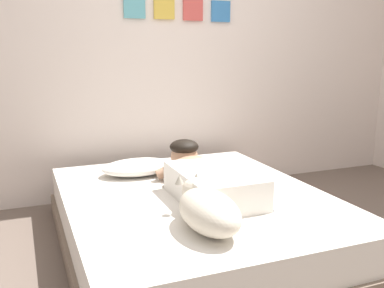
% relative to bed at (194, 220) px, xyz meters
% --- Properties ---
extents(ground_plane, '(12.94, 12.94, 0.00)m').
position_rel_bed_xyz_m(ground_plane, '(0.32, -0.55, -0.17)').
color(ground_plane, '#66564C').
extents(back_wall, '(4.47, 0.12, 2.50)m').
position_rel_bed_xyz_m(back_wall, '(0.32, 1.19, 1.08)').
color(back_wall, silver).
rests_on(back_wall, ground).
extents(bed, '(1.59, 1.94, 0.34)m').
position_rel_bed_xyz_m(bed, '(0.00, 0.00, 0.00)').
color(bed, '#726051').
rests_on(bed, ground).
extents(pillow, '(0.52, 0.32, 0.11)m').
position_rel_bed_xyz_m(pillow, '(-0.21, 0.55, 0.23)').
color(pillow, white).
rests_on(pillow, bed).
extents(person_lying, '(0.43, 0.92, 0.27)m').
position_rel_bed_xyz_m(person_lying, '(0.07, -0.00, 0.28)').
color(person_lying, silver).
rests_on(person_lying, bed).
extents(dog, '(0.26, 0.57, 0.21)m').
position_rel_bed_xyz_m(dog, '(-0.14, -0.51, 0.28)').
color(dog, beige).
rests_on(dog, bed).
extents(coffee_cup, '(0.12, 0.09, 0.07)m').
position_rel_bed_xyz_m(coffee_cup, '(0.09, 0.33, 0.21)').
color(coffee_cup, teal).
rests_on(coffee_cup, bed).
extents(cell_phone, '(0.07, 0.14, 0.01)m').
position_rel_bed_xyz_m(cell_phone, '(0.26, -0.38, 0.18)').
color(cell_phone, black).
rests_on(cell_phone, bed).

